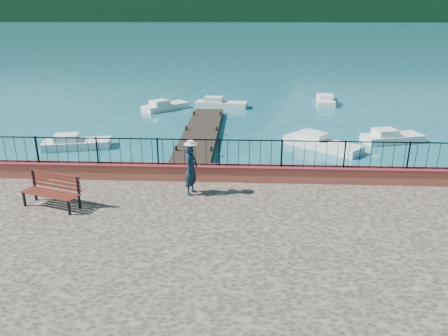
# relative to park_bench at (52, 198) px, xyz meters

# --- Properties ---
(ground) EXTENTS (2000.00, 2000.00, 0.00)m
(ground) POSITION_rel_park_bench_xyz_m (5.38, -1.20, -1.51)
(ground) COLOR #19596B
(ground) RESTS_ON ground
(parapet) EXTENTS (28.00, 0.46, 0.58)m
(parapet) POSITION_rel_park_bench_xyz_m (5.38, 2.50, -0.02)
(parapet) COLOR #A8543C
(parapet) RESTS_ON promenade
(railing) EXTENTS (27.00, 0.05, 0.95)m
(railing) POSITION_rel_park_bench_xyz_m (5.38, 2.50, 0.74)
(railing) COLOR black
(railing) RESTS_ON parapet
(dock) EXTENTS (2.00, 16.00, 0.30)m
(dock) POSITION_rel_park_bench_xyz_m (3.38, 10.80, -1.36)
(dock) COLOR #2D231C
(dock) RESTS_ON ground
(far_forest) EXTENTS (900.00, 60.00, 18.00)m
(far_forest) POSITION_rel_park_bench_xyz_m (5.38, 298.80, 7.49)
(far_forest) COLOR black
(far_forest) RESTS_ON ground
(companion_hill) EXTENTS (448.00, 384.00, 180.00)m
(companion_hill) POSITION_rel_park_bench_xyz_m (225.38, 558.80, -1.51)
(companion_hill) COLOR #142D23
(companion_hill) RESTS_ON ground
(park_bench) EXTENTS (1.99, 1.19, 1.05)m
(park_bench) POSITION_rel_park_bench_xyz_m (0.00, 0.00, 0.00)
(park_bench) COLOR black
(park_bench) RESTS_ON promenade
(person) EXTENTS (0.57, 0.72, 1.73)m
(person) POSITION_rel_park_bench_xyz_m (4.22, 1.26, 0.55)
(person) COLOR #102132
(person) RESTS_ON promenade
(hat) EXTENTS (0.44, 0.44, 0.12)m
(hat) POSITION_rel_park_bench_xyz_m (4.22, 1.26, 1.47)
(hat) COLOR white
(hat) RESTS_ON person
(boat_0) EXTENTS (3.71, 2.05, 0.80)m
(boat_0) POSITION_rel_park_bench_xyz_m (-3.06, 9.93, -1.11)
(boat_0) COLOR white
(boat_0) RESTS_ON ground
(boat_1) EXTENTS (4.07, 3.80, 0.80)m
(boat_1) POSITION_rel_park_bench_xyz_m (10.14, 10.52, -1.11)
(boat_1) COLOR white
(boat_1) RESTS_ON ground
(boat_2) EXTENTS (3.57, 2.15, 0.80)m
(boat_2) POSITION_rel_park_bench_xyz_m (14.29, 11.93, -1.11)
(boat_2) COLOR white
(boat_2) RESTS_ON ground
(boat_3) EXTENTS (3.41, 3.41, 0.80)m
(boat_3) POSITION_rel_park_bench_xyz_m (0.01, 19.79, -1.11)
(boat_3) COLOR silver
(boat_3) RESTS_ON ground
(boat_4) EXTENTS (4.06, 1.85, 0.80)m
(boat_4) POSITION_rel_park_bench_xyz_m (4.13, 20.83, -1.11)
(boat_4) COLOR silver
(boat_4) RESTS_ON ground
(boat_5) EXTENTS (1.76, 4.23, 0.80)m
(boat_5) POSITION_rel_park_bench_xyz_m (12.38, 22.91, -1.11)
(boat_5) COLOR silver
(boat_5) RESTS_ON ground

